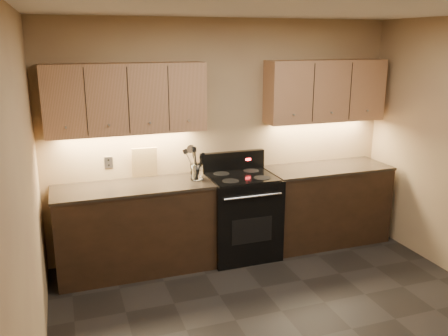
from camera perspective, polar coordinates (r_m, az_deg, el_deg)
The scene contains 16 objects.
ceiling at distance 3.45m, azimuth 11.80°, elevation 18.69°, with size 4.00×4.00×0.00m, color silver.
wall_back at distance 5.37m, azimuth 0.08°, elevation 3.68°, with size 4.00×0.04×2.60m, color tan.
wall_left at distance 3.16m, azimuth -22.83°, elevation -5.85°, with size 0.04×4.00×2.60m, color tan.
counter_left at distance 5.08m, azimuth -10.65°, elevation -7.12°, with size 1.62×0.62×0.93m.
counter_right at distance 5.83m, azimuth 12.13°, elevation -4.26°, with size 1.46×0.62×0.93m.
stove at distance 5.34m, azimuth 2.03°, elevation -5.59°, with size 0.76×0.68×1.14m.
upper_cab_left at distance 4.89m, azimuth -11.69°, elevation 8.17°, with size 1.60×0.30×0.70m, color tan.
upper_cab_right at distance 5.66m, azimuth 12.09°, elevation 9.06°, with size 1.44×0.30×0.70m, color tan.
outlet_plate at distance 5.13m, azimuth -13.72°, elevation 0.64°, with size 0.09×0.01×0.12m, color #B2B5BA.
utensil_crock at distance 5.04m, azimuth -3.31°, elevation -0.51°, with size 0.15×0.15×0.17m.
cutting_board at distance 5.16m, azimuth -9.53°, elevation 0.65°, with size 0.27×0.02×0.34m, color #DCC376.
wooden_spoon at distance 5.00m, azimuth -3.63°, elevation 0.40°, with size 0.06×0.06×0.31m, color #DCC376, non-canonical shape.
black_spoon at distance 5.04m, azimuth -3.42°, elevation 0.51°, with size 0.06×0.06×0.30m, color black, non-canonical shape.
black_turner at distance 4.99m, azimuth -3.24°, elevation 0.64°, with size 0.08×0.08×0.35m, color black, non-canonical shape.
steel_spatula at distance 5.03m, azimuth -3.19°, elevation 0.84°, with size 0.08×0.08×0.36m, color silver, non-canonical shape.
steel_skimmer at distance 5.02m, azimuth -2.97°, elevation 0.72°, with size 0.09×0.09×0.35m, color silver, non-canonical shape.
Camera 1 is at (-1.74, -2.96, 2.37)m, focal length 38.00 mm.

